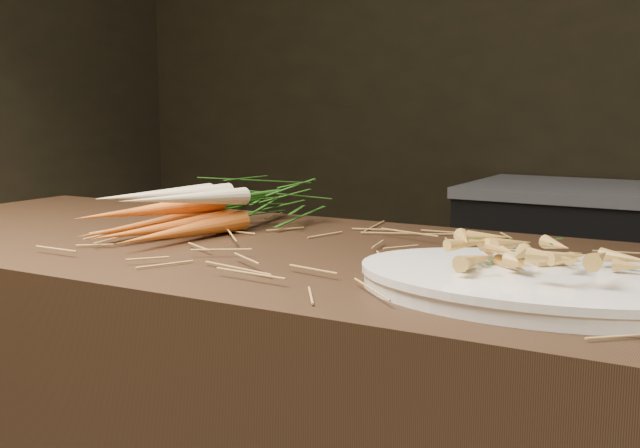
{
  "coord_description": "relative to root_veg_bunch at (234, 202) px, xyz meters",
  "views": [
    {
      "loc": [
        0.42,
        -0.81,
        1.14
      ],
      "look_at": [
        -0.18,
        0.22,
        0.96
      ],
      "focal_mm": 45.0,
      "sensor_mm": 36.0,
      "label": 1
    }
  ],
  "objects": [
    {
      "name": "straw_bedding",
      "position": [
        0.49,
        -0.13,
        -0.04
      ],
      "size": [
        1.4,
        0.6,
        0.02
      ],
      "primitive_type": null,
      "color": "olive",
      "rests_on": "main_counter"
    },
    {
      "name": "root_veg_bunch",
      "position": [
        0.0,
        0.0,
        0.0
      ],
      "size": [
        0.25,
        0.57,
        0.1
      ],
      "rotation": [
        0.0,
        0.0,
        -0.18
      ],
      "color": "#D2571F",
      "rests_on": "main_counter"
    },
    {
      "name": "serving_platter",
      "position": [
        0.66,
        -0.26,
        -0.04
      ],
      "size": [
        0.47,
        0.31,
        0.02
      ],
      "primitive_type": null,
      "rotation": [
        0.0,
        0.0,
        0.01
      ],
      "color": "white",
      "rests_on": "main_counter"
    },
    {
      "name": "roasted_veg_heap",
      "position": [
        0.66,
        -0.26,
        -0.0
      ],
      "size": [
        0.23,
        0.17,
        0.05
      ],
      "primitive_type": null,
      "rotation": [
        0.0,
        0.0,
        0.01
      ],
      "color": "olive",
      "rests_on": "serving_platter"
    }
  ]
}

